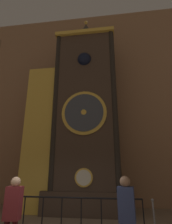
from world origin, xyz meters
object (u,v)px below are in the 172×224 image
visitor_near (13,209)px  visitor_far (127,210)px  stanchion_post (155,222)px  clock_tower (76,116)px

visitor_near → visitor_far: (2.46, 0.11, 0.02)m
visitor_far → stanchion_post: bearing=76.2°
clock_tower → visitor_near: 5.50m
clock_tower → visitor_far: bearing=-65.7°
visitor_far → stanchion_post: visitor_far is taller
visitor_near → clock_tower: bearing=79.2°
visitor_near → visitor_far: size_ratio=0.98×
visitor_far → stanchion_post: size_ratio=1.80×
visitor_near → visitor_far: bearing=-1.1°
visitor_near → visitor_far: 2.47m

